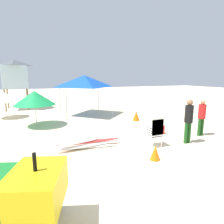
{
  "coord_description": "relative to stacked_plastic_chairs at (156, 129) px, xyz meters",
  "views": [
    {
      "loc": [
        -2.42,
        -4.2,
        2.66
      ],
      "look_at": [
        0.62,
        3.21,
        1.13
      ],
      "focal_mm": 29.84,
      "sensor_mm": 36.0,
      "label": 1
    }
  ],
  "objects": [
    {
      "name": "ground",
      "position": [
        -1.68,
        -1.44,
        -0.7
      ],
      "size": [
        80.0,
        80.0,
        0.0
      ],
      "primitive_type": "plane",
      "color": "beige"
    },
    {
      "name": "surfboard_pile",
      "position": [
        -2.43,
        0.9,
        -0.54
      ],
      "size": [
        2.57,
        0.77,
        0.32
      ],
      "color": "white",
      "rests_on": "ground"
    },
    {
      "name": "beach_umbrella_left",
      "position": [
        -5.99,
        7.99,
        0.67
      ],
      "size": [
        1.74,
        1.74,
        1.68
      ],
      "color": "beige",
      "rests_on": "ground"
    },
    {
      "name": "traffic_cone_near",
      "position": [
        -0.67,
        -0.95,
        -0.46
      ],
      "size": [
        0.33,
        0.33,
        0.48
      ],
      "primitive_type": "cone",
      "color": "orange",
      "rests_on": "ground"
    },
    {
      "name": "cooler_box",
      "position": [
        1.06,
        1.34,
        -0.5
      ],
      "size": [
        0.59,
        0.32,
        0.4
      ],
      "primitive_type": "cube",
      "color": "red",
      "rests_on": "ground"
    },
    {
      "name": "popup_canopy",
      "position": [
        -0.98,
        6.95,
        1.65
      ],
      "size": [
        3.03,
        3.03,
        2.75
      ],
      "color": "#B2B2B7",
      "rests_on": "ground"
    },
    {
      "name": "traffic_cone_far",
      "position": [
        1.49,
        4.09,
        -0.41
      ],
      "size": [
        0.41,
        0.41,
        0.59
      ],
      "primitive_type": "cone",
      "color": "orange",
      "rests_on": "ground"
    },
    {
      "name": "stacked_plastic_chairs",
      "position": [
        0.0,
        0.0,
        0.0
      ],
      "size": [
        0.48,
        0.48,
        1.2
      ],
      "color": "white",
      "rests_on": "ground"
    },
    {
      "name": "lifeguard_near_left",
      "position": [
        2.74,
        0.39,
        0.25
      ],
      "size": [
        0.32,
        0.32,
        1.66
      ],
      "color": "#194C19",
      "rests_on": "ground"
    },
    {
      "name": "lifeguard_near_center",
      "position": [
        1.46,
        -0.13,
        0.33
      ],
      "size": [
        0.32,
        0.32,
        1.78
      ],
      "color": "#194C19",
      "rests_on": "ground"
    },
    {
      "name": "beach_umbrella_mid",
      "position": [
        -4.18,
        5.06,
        0.84
      ],
      "size": [
        2.15,
        2.15,
        1.92
      ],
      "color": "beige",
      "rests_on": "ground"
    },
    {
      "name": "lifeguard_tower",
      "position": [
        -5.53,
        11.34,
        2.15
      ],
      "size": [
        1.98,
        1.98,
        3.97
      ],
      "color": "olive",
      "rests_on": "ground"
    }
  ]
}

